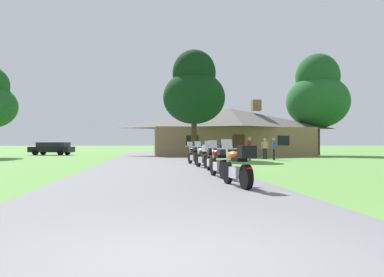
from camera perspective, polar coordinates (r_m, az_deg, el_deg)
name	(u,v)px	position (r m, az deg, el deg)	size (l,w,h in m)	color
ground_plane	(155,164)	(23.65, -5.55, -3.78)	(500.00, 500.00, 0.00)	#56893D
asphalt_driveway	(156,165)	(21.65, -5.49, -3.98)	(6.40, 80.00, 0.06)	slate
motorcycle_orange_nearest_to_camera	(238,166)	(10.26, 6.99, -4.18)	(0.74, 2.08, 1.30)	black
motorcycle_red_second_in_row	(219,161)	(13.09, 4.16, -3.46)	(0.66, 2.08, 1.30)	black
motorcycle_red_third_in_row	(211,158)	(15.79, 2.94, -3.01)	(0.66, 2.08, 1.30)	black
motorcycle_silver_fourth_in_row	(203,156)	(18.38, 1.72, -2.70)	(0.80, 2.07, 1.30)	black
motorcycle_black_farthest_in_row	(194,155)	(21.39, 0.35, -2.44)	(0.80, 2.07, 1.30)	black
stone_lodge	(230,131)	(38.97, 5.75, 1.07)	(16.30, 8.15, 5.78)	#896B4C
bystander_blue_shirt_near_lodge	(274,148)	(29.15, 12.26, -1.35)	(0.31, 0.53, 1.69)	black
bystander_tan_shirt_beside_signpost	(265,148)	(30.94, 10.94, -1.35)	(0.53, 0.32, 1.67)	black
bystander_red_shirt_by_tree	(249,148)	(26.77, 8.67, -1.40)	(0.22, 0.55, 1.69)	#75664C
tree_by_lodge_front	(194,90)	(30.76, 0.31, 7.27)	(5.01, 5.01, 8.85)	#422D19
tree_right_of_lodge	(318,94)	(42.84, 18.44, 6.34)	(6.64, 6.64, 10.89)	#422D19
parked_black_suv_far_left	(52,148)	(44.09, -20.36, -1.36)	(4.89, 2.81, 1.40)	black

